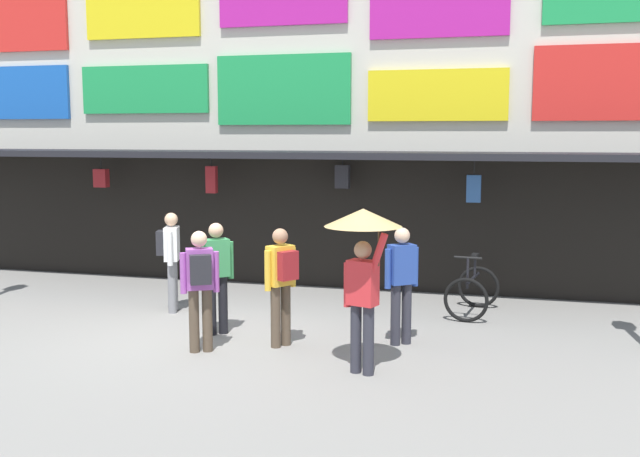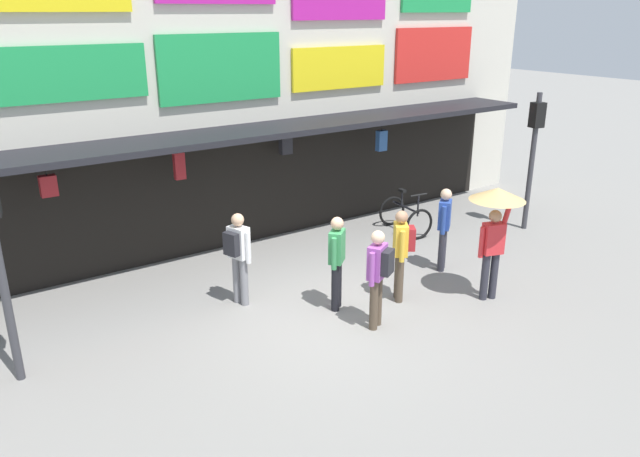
{
  "view_description": "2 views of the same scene",
  "coord_description": "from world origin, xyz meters",
  "px_view_note": "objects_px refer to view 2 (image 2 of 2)",
  "views": [
    {
      "loc": [
        4.46,
        -9.86,
        2.99
      ],
      "look_at": [
        1.51,
        1.08,
        1.53
      ],
      "focal_mm": 41.62,
      "sensor_mm": 36.0,
      "label": 1
    },
    {
      "loc": [
        -5.54,
        -7.53,
        4.93
      ],
      "look_at": [
        0.1,
        0.62,
        1.37
      ],
      "focal_mm": 34.28,
      "sensor_mm": 36.0,
      "label": 2
    }
  ],
  "objects_px": {
    "pedestrian_with_umbrella": "(496,212)",
    "bicycle_parked": "(405,216)",
    "pedestrian_in_white": "(402,249)",
    "pedestrian_in_green": "(444,225)",
    "pedestrian_in_black": "(378,272)",
    "pedestrian_in_purple": "(238,252)",
    "traffic_light_far": "(534,140)",
    "pedestrian_in_blue": "(337,258)"
  },
  "relations": [
    {
      "from": "pedestrian_with_umbrella",
      "to": "bicycle_parked",
      "type": "bearing_deg",
      "value": 71.83
    },
    {
      "from": "pedestrian_in_white",
      "to": "pedestrian_in_green",
      "type": "xyz_separation_m",
      "value": [
        1.6,
        0.55,
        -0.04
      ]
    },
    {
      "from": "pedestrian_in_black",
      "to": "pedestrian_with_umbrella",
      "type": "xyz_separation_m",
      "value": [
        2.32,
        -0.33,
        0.66
      ]
    },
    {
      "from": "pedestrian_in_green",
      "to": "pedestrian_in_black",
      "type": "relative_size",
      "value": 1.0
    },
    {
      "from": "pedestrian_in_green",
      "to": "pedestrian_with_umbrella",
      "type": "distance_m",
      "value": 1.61
    },
    {
      "from": "pedestrian_in_black",
      "to": "pedestrian_in_green",
      "type": "bearing_deg",
      "value": 22.93
    },
    {
      "from": "pedestrian_in_purple",
      "to": "pedestrian_with_umbrella",
      "type": "height_order",
      "value": "pedestrian_with_umbrella"
    },
    {
      "from": "traffic_light_far",
      "to": "pedestrian_in_white",
      "type": "xyz_separation_m",
      "value": [
        -5.0,
        -1.18,
        -1.16
      ]
    },
    {
      "from": "bicycle_parked",
      "to": "pedestrian_in_black",
      "type": "xyz_separation_m",
      "value": [
        -3.46,
        -3.14,
        0.59
      ]
    },
    {
      "from": "pedestrian_in_black",
      "to": "pedestrian_in_blue",
      "type": "xyz_separation_m",
      "value": [
        -0.15,
        0.92,
        -0.04
      ]
    },
    {
      "from": "pedestrian_in_white",
      "to": "pedestrian_in_green",
      "type": "relative_size",
      "value": 1.0
    },
    {
      "from": "pedestrian_in_green",
      "to": "pedestrian_with_umbrella",
      "type": "height_order",
      "value": "pedestrian_with_umbrella"
    },
    {
      "from": "pedestrian_in_white",
      "to": "pedestrian_in_black",
      "type": "relative_size",
      "value": 1.0
    },
    {
      "from": "pedestrian_in_white",
      "to": "pedestrian_in_blue",
      "type": "bearing_deg",
      "value": 161.8
    },
    {
      "from": "traffic_light_far",
      "to": "pedestrian_in_black",
      "type": "distance_m",
      "value": 6.34
    },
    {
      "from": "pedestrian_in_black",
      "to": "pedestrian_in_white",
      "type": "bearing_deg",
      "value": 29.01
    },
    {
      "from": "pedestrian_in_white",
      "to": "pedestrian_in_black",
      "type": "distance_m",
      "value": 1.13
    },
    {
      "from": "traffic_light_far",
      "to": "pedestrian_in_black",
      "type": "xyz_separation_m",
      "value": [
        -5.99,
        -1.72,
        -1.16
      ]
    },
    {
      "from": "pedestrian_in_black",
      "to": "pedestrian_with_umbrella",
      "type": "distance_m",
      "value": 2.44
    },
    {
      "from": "bicycle_parked",
      "to": "pedestrian_with_umbrella",
      "type": "xyz_separation_m",
      "value": [
        -1.14,
        -3.47,
        1.25
      ]
    },
    {
      "from": "pedestrian_in_white",
      "to": "pedestrian_in_black",
      "type": "xyz_separation_m",
      "value": [
        -0.99,
        -0.55,
        0.0
      ]
    },
    {
      "from": "traffic_light_far",
      "to": "pedestrian_in_purple",
      "type": "xyz_separation_m",
      "value": [
        -7.44,
        0.31,
        -1.16
      ]
    },
    {
      "from": "traffic_light_far",
      "to": "bicycle_parked",
      "type": "bearing_deg",
      "value": 150.73
    },
    {
      "from": "pedestrian_in_green",
      "to": "traffic_light_far",
      "type": "bearing_deg",
      "value": 10.47
    },
    {
      "from": "pedestrian_in_blue",
      "to": "bicycle_parked",
      "type": "bearing_deg",
      "value": 31.6
    },
    {
      "from": "bicycle_parked",
      "to": "pedestrian_with_umbrella",
      "type": "relative_size",
      "value": 0.6
    },
    {
      "from": "pedestrian_in_purple",
      "to": "pedestrian_in_black",
      "type": "bearing_deg",
      "value": -54.52
    },
    {
      "from": "pedestrian_in_white",
      "to": "pedestrian_with_umbrella",
      "type": "bearing_deg",
      "value": -33.19
    },
    {
      "from": "bicycle_parked",
      "to": "pedestrian_in_purple",
      "type": "bearing_deg",
      "value": -167.26
    },
    {
      "from": "pedestrian_in_white",
      "to": "pedestrian_in_green",
      "type": "bearing_deg",
      "value": 18.87
    },
    {
      "from": "bicycle_parked",
      "to": "pedestrian_in_white",
      "type": "height_order",
      "value": "pedestrian_in_white"
    },
    {
      "from": "bicycle_parked",
      "to": "pedestrian_in_green",
      "type": "xyz_separation_m",
      "value": [
        -0.87,
        -2.05,
        0.55
      ]
    },
    {
      "from": "traffic_light_far",
      "to": "pedestrian_in_green",
      "type": "distance_m",
      "value": 3.66
    },
    {
      "from": "pedestrian_in_purple",
      "to": "pedestrian_in_black",
      "type": "xyz_separation_m",
      "value": [
        1.45,
        -2.03,
        0.0
      ]
    },
    {
      "from": "traffic_light_far",
      "to": "bicycle_parked",
      "type": "height_order",
      "value": "traffic_light_far"
    },
    {
      "from": "traffic_light_far",
      "to": "pedestrian_in_white",
      "type": "distance_m",
      "value": 5.27
    },
    {
      "from": "bicycle_parked",
      "to": "pedestrian_in_purple",
      "type": "distance_m",
      "value": 5.07
    },
    {
      "from": "traffic_light_far",
      "to": "pedestrian_with_umbrella",
      "type": "height_order",
      "value": "traffic_light_far"
    },
    {
      "from": "traffic_light_far",
      "to": "pedestrian_in_white",
      "type": "relative_size",
      "value": 1.9
    },
    {
      "from": "pedestrian_in_purple",
      "to": "pedestrian_in_blue",
      "type": "xyz_separation_m",
      "value": [
        1.3,
        -1.11,
        -0.04
      ]
    },
    {
      "from": "traffic_light_far",
      "to": "pedestrian_in_blue",
      "type": "xyz_separation_m",
      "value": [
        -6.14,
        -0.8,
        -1.19
      ]
    },
    {
      "from": "pedestrian_in_black",
      "to": "pedestrian_with_umbrella",
      "type": "bearing_deg",
      "value": -8.02
    }
  ]
}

